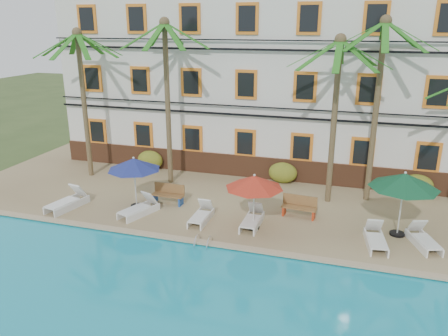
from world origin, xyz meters
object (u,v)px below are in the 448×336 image
(pool_ladder, at_px, (203,244))
(palm_c, at_px, (336,97))
(umbrella_red, at_px, (254,182))
(bench_right, at_px, (299,206))
(lounger_b, at_px, (139,208))
(lounger_d, at_px, (252,219))
(lounger_f, at_px, (423,239))
(palm_b, at_px, (167,81))
(umbrella_green, at_px, (404,181))
(lounger_e, at_px, (376,238))
(lounger_c, at_px, (201,215))
(palm_d, at_px, (379,87))
(bench_left, at_px, (168,194))
(umbrella_blue, at_px, (134,164))
(palm_a, at_px, (82,83))
(lounger_a, at_px, (68,201))

(pool_ladder, bearing_deg, palm_c, 53.77)
(umbrella_red, xyz_separation_m, bench_right, (1.64, 1.71, -1.53))
(lounger_b, height_order, lounger_d, lounger_b)
(lounger_f, bearing_deg, umbrella_red, -176.31)
(lounger_d, xyz_separation_m, lounger_f, (6.56, 0.19, -0.01))
(palm_b, xyz_separation_m, umbrella_green, (11.04, -2.99, -3.03))
(lounger_b, height_order, lounger_e, lounger_b)
(lounger_c, bearing_deg, palm_d, 34.09)
(palm_d, height_order, bench_left, palm_d)
(lounger_e, bearing_deg, umbrella_green, 53.23)
(umbrella_red, height_order, lounger_c, umbrella_red)
(umbrella_red, relative_size, lounger_c, 1.32)
(palm_d, distance_m, umbrella_red, 7.20)
(palm_c, xyz_separation_m, lounger_d, (-2.80, -3.59, -4.63))
(palm_c, relative_size, lounger_f, 3.95)
(palm_c, relative_size, lounger_c, 4.28)
(palm_b, xyz_separation_m, umbrella_blue, (-0.20, -3.45, -3.27))
(umbrella_green, distance_m, bench_right, 4.40)
(pool_ladder, bearing_deg, lounger_d, 56.88)
(palm_a, bearing_deg, lounger_b, -38.37)
(umbrella_green, relative_size, lounger_e, 1.39)
(palm_d, height_order, lounger_f, palm_d)
(lounger_a, distance_m, lounger_d, 8.46)
(umbrella_green, xyz_separation_m, bench_right, (-3.97, 0.64, -1.80))
(palm_c, height_order, lounger_b, palm_c)
(palm_d, bearing_deg, palm_a, -177.11)
(palm_a, distance_m, bench_left, 7.72)
(umbrella_blue, bearing_deg, umbrella_green, 2.37)
(palm_a, relative_size, lounger_e, 4.07)
(lounger_b, bearing_deg, palm_c, 26.93)
(umbrella_blue, relative_size, lounger_f, 1.24)
(umbrella_red, relative_size, bench_left, 1.56)
(pool_ladder, bearing_deg, lounger_c, 111.60)
(palm_c, height_order, lounger_a, palm_c)
(umbrella_green, bearing_deg, lounger_f, -37.55)
(bench_left, bearing_deg, palm_b, 111.65)
(pool_ladder, bearing_deg, umbrella_blue, 148.59)
(umbrella_blue, bearing_deg, palm_b, 86.75)
(umbrella_red, xyz_separation_m, lounger_d, (-0.10, 0.23, -1.72))
(umbrella_red, xyz_separation_m, bench_left, (-4.38, 1.41, -1.53))
(palm_c, distance_m, pool_ladder, 8.64)
(palm_a, distance_m, lounger_e, 16.08)
(lounger_a, height_order, bench_left, lounger_a)
(palm_b, relative_size, bench_left, 5.49)
(lounger_a, relative_size, lounger_e, 1.13)
(lounger_b, xyz_separation_m, lounger_c, (2.83, 0.16, -0.02))
(palm_a, xyz_separation_m, palm_b, (4.68, 0.23, 0.28))
(palm_a, distance_m, lounger_b, 7.96)
(lounger_c, xyz_separation_m, lounger_f, (8.73, 0.39, 0.01))
(lounger_c, distance_m, lounger_d, 2.17)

